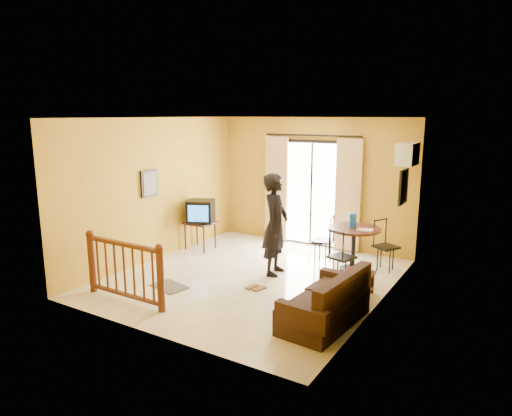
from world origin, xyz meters
The scene contains 19 objects.
ground centered at (0.00, 0.00, 0.00)m, with size 5.00×5.00×0.00m, color beige.
room_shell centered at (0.00, 0.00, 1.70)m, with size 5.00×5.00×5.00m.
balcony_door centered at (0.00, 2.43, 1.19)m, with size 2.25×0.14×2.46m.
tv_table centered at (-1.90, 0.93, 0.52)m, with size 0.60×0.50×0.60m.
television centered at (-1.87, 0.92, 0.84)m, with size 0.69×0.66×0.48m.
picture_left centered at (-2.22, -0.20, 1.55)m, with size 0.05×0.42×0.52m.
dining_table centered at (1.37, 1.34, 0.64)m, with size 0.97×0.97×0.81m.
water_jug centered at (1.33, 1.36, 0.94)m, with size 0.14×0.14×0.26m, color #1248AF.
serving_tray centered at (1.60, 1.24, 0.82)m, with size 0.28×0.18×0.02m, color beige.
dining_chairs centered at (1.35, 1.22, 0.00)m, with size 1.67×1.54×0.95m.
air_conditioner centered at (2.09, 1.95, 2.15)m, with size 0.31×0.60×0.40m.
botanical_print centered at (2.22, 1.30, 1.65)m, with size 0.05×0.50×0.60m.
coffee_table centered at (1.85, 0.04, 0.25)m, with size 0.47×0.84×0.37m.
bowl centered at (1.85, 0.15, 0.41)m, with size 0.21×0.21×0.06m, color brown.
sofa centered at (1.85, -1.03, 0.28)m, with size 0.86×1.64×0.76m.
standing_person centered at (0.23, 0.41, 0.92)m, with size 0.67×0.44×1.84m, color black.
stair_balustrade centered at (-1.15, -1.90, 0.56)m, with size 1.63×0.13×1.04m.
doormat centered at (-0.96, -1.11, 0.01)m, with size 0.60×0.40×0.02m, color #544B43.
sandals centered at (0.32, -0.42, 0.01)m, with size 0.30×0.27×0.03m.
Camera 1 is at (4.07, -6.55, 2.86)m, focal length 32.00 mm.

